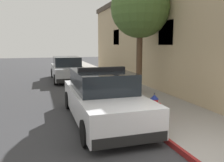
% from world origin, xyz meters
% --- Properties ---
extents(ground_plane, '(28.74, 60.00, 0.20)m').
position_xyz_m(ground_plane, '(-4.69, 10.00, -0.10)').
color(ground_plane, '#353538').
extents(sidewalk_pavement, '(2.61, 60.00, 0.13)m').
position_xyz_m(sidewalk_pavement, '(1.31, 10.00, 0.07)').
color(sidewalk_pavement, gray).
rests_on(sidewalk_pavement, ground).
extents(curb_painted_edge, '(0.08, 60.00, 0.13)m').
position_xyz_m(curb_painted_edge, '(-0.04, 10.00, 0.07)').
color(curb_painted_edge, maroon).
rests_on(curb_painted_edge, ground).
extents(storefront_building, '(6.00, 25.82, 5.63)m').
position_xyz_m(storefront_building, '(5.49, 6.00, 2.83)').
color(storefront_building, tan).
rests_on(storefront_building, ground).
extents(police_cruiser, '(1.94, 4.84, 1.68)m').
position_xyz_m(police_cruiser, '(-1.08, 3.32, 0.74)').
color(police_cruiser, white).
rests_on(police_cruiser, ground).
extents(parked_car_silver_ahead, '(1.94, 4.84, 1.56)m').
position_xyz_m(parked_car_silver_ahead, '(-1.20, 12.11, 0.74)').
color(parked_car_silver_ahead, '#B2B5BA').
rests_on(parked_car_silver_ahead, ground).
extents(fire_hydrant, '(0.44, 0.40, 0.76)m').
position_xyz_m(fire_hydrant, '(0.45, 2.79, 0.48)').
color(fire_hydrant, '#4C4C51').
rests_on(fire_hydrant, sidewalk_pavement).
extents(street_tree, '(2.68, 2.68, 5.20)m').
position_xyz_m(street_tree, '(1.54, 6.47, 3.97)').
color(street_tree, brown).
rests_on(street_tree, sidewalk_pavement).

